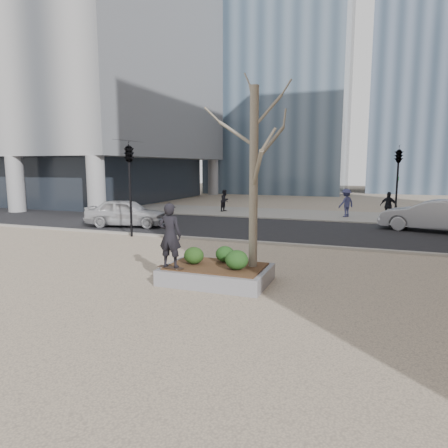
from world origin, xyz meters
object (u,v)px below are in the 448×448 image
(planter, at_px, (216,274))
(police_car, at_px, (126,213))
(skateboard, at_px, (171,268))
(skateboarder, at_px, (170,235))

(planter, bearing_deg, police_car, 136.06)
(skateboard, height_order, police_car, police_car)
(planter, relative_size, skateboard, 3.85)
(skateboarder, bearing_deg, planter, -149.45)
(planter, distance_m, skateboarder, 1.79)
(skateboarder, xyz_separation_m, police_car, (-7.39, 8.90, -0.65))
(skateboarder, relative_size, police_car, 0.41)
(planter, bearing_deg, skateboard, -146.55)
(skateboard, bearing_deg, skateboarder, 0.00)
(skateboarder, distance_m, police_car, 11.59)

